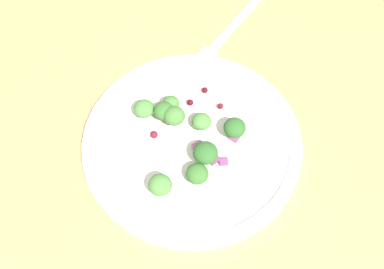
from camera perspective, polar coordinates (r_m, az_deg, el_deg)
ground_plane at (r=62.96cm, az=-1.05°, el=-3.56°), size 180.00×180.00×2.00cm
plate at (r=62.42cm, az=0.00°, el=-0.85°), size 27.66×27.66×1.70cm
dressing_pool at (r=62.04cm, az=0.00°, el=-0.65°), size 16.04×16.04×0.20cm
broccoli_floret_0 at (r=60.73cm, az=4.93°, el=0.75°), size 2.74×2.74×2.78cm
broccoli_floret_1 at (r=61.37cm, az=-1.90°, el=2.16°), size 2.67×2.67×2.71cm
broccoli_floret_2 at (r=62.92cm, az=-2.27°, el=3.62°), size 2.15×2.15×2.18cm
broccoli_floret_3 at (r=58.61cm, az=1.56°, el=-2.17°), size 2.98×2.98×3.01cm
broccoli_floret_4 at (r=61.71cm, az=1.11°, el=1.48°), size 2.40×2.40×2.43cm
broccoli_floret_5 at (r=62.16cm, az=-3.23°, el=2.71°), size 2.61×2.61×2.65cm
broccoli_floret_6 at (r=62.99cm, az=-5.54°, el=2.94°), size 2.60×2.60×2.64cm
broccoli_floret_7 at (r=58.14cm, az=0.60°, el=-4.57°), size 2.68×2.68×2.72cm
broccoli_floret_8 at (r=57.29cm, az=-3.68°, el=-5.85°), size 2.77×2.77×2.80cm
cranberry_0 at (r=64.17cm, az=3.29°, el=3.28°), size 0.78×0.78×0.78cm
cranberry_1 at (r=62.03cm, az=-4.39°, el=-0.03°), size 0.95×0.95×0.95cm
cranberry_2 at (r=63.35cm, az=0.76°, el=1.99°), size 0.91×0.91×0.91cm
cranberry_3 at (r=64.25cm, az=-0.21°, el=3.71°), size 0.83×0.83×0.83cm
cranberry_4 at (r=65.43cm, az=1.49°, el=5.13°), size 0.80×0.80×0.80cm
onion_bit_0 at (r=62.02cm, az=4.90°, el=-0.33°), size 1.61×1.62×0.38cm
onion_bit_1 at (r=60.28cm, az=2.53°, el=-2.88°), size 1.71×1.58×0.42cm
onion_bit_2 at (r=60.28cm, az=3.66°, el=-3.12°), size 1.19×1.13×0.42cm
onion_bit_3 at (r=60.99cm, az=0.73°, el=-1.36°), size 1.57×1.45×0.58cm
fork at (r=74.43cm, az=4.25°, el=11.87°), size 15.09×13.71×0.50cm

